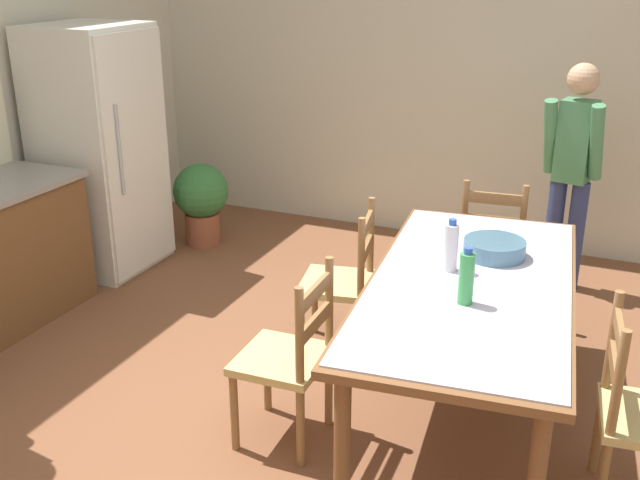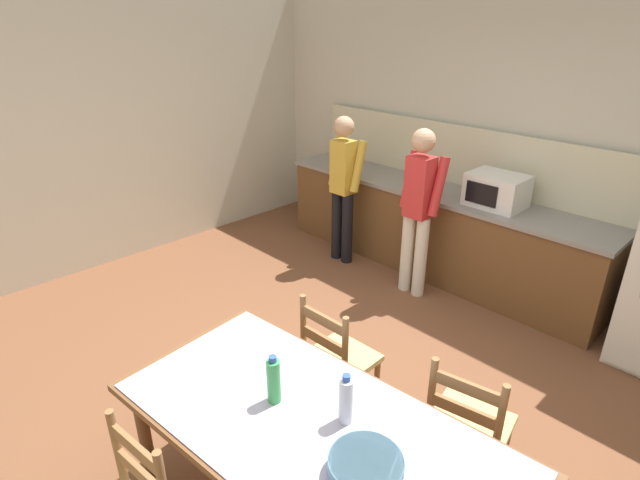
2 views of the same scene
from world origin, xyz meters
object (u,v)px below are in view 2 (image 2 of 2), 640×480
at_px(dining_table, 313,436).
at_px(chair_side_far_left, 337,359).
at_px(bottle_near_centre, 274,380).
at_px(person_at_counter, 419,205).
at_px(microwave, 497,190).
at_px(bottle_off_centre, 346,400).
at_px(chair_side_far_right, 468,427).
at_px(person_at_sink, 343,183).
at_px(serving_bowl, 366,466).

distance_m(dining_table, chair_side_far_left, 0.93).
height_order(dining_table, chair_side_far_left, chair_side_far_left).
relative_size(bottle_near_centre, person_at_counter, 0.17).
bearing_deg(chair_side_far_left, microwave, -88.03).
bearing_deg(bottle_off_centre, bottle_near_centre, -155.57).
height_order(microwave, bottle_near_centre, microwave).
distance_m(chair_side_far_right, person_at_sink, 3.04).
relative_size(microwave, serving_bowl, 1.56).
height_order(bottle_off_centre, person_at_sink, person_at_sink).
bearing_deg(chair_side_far_right, bottle_near_centre, 41.78).
relative_size(microwave, person_at_counter, 0.31).
distance_m(person_at_sink, person_at_counter, 0.97).
relative_size(serving_bowl, chair_side_far_left, 0.35).
distance_m(chair_side_far_right, person_at_counter, 2.29).
xyz_separation_m(bottle_near_centre, bottle_off_centre, (0.34, 0.15, 0.00)).
distance_m(dining_table, bottle_near_centre, 0.32).
bearing_deg(person_at_counter, serving_bowl, -148.55).
bearing_deg(microwave, chair_side_far_right, -63.82).
bearing_deg(person_at_sink, chair_side_far_right, -123.30).
bearing_deg(chair_side_far_left, person_at_counter, -71.69).
relative_size(microwave, dining_table, 0.24).
xyz_separation_m(chair_side_far_right, person_at_sink, (-2.51, 1.65, 0.45)).
relative_size(serving_bowl, person_at_counter, 0.20).
distance_m(dining_table, person_at_sink, 3.26).
distance_m(chair_side_far_right, chair_side_far_left, 0.92).
bearing_deg(chair_side_far_right, microwave, -75.06).
relative_size(bottle_near_centre, chair_side_far_left, 0.30).
bearing_deg(bottle_off_centre, person_at_counter, 118.30).
bearing_deg(bottle_near_centre, person_at_counter, 110.14).
distance_m(bottle_near_centre, person_at_sink, 3.12).
distance_m(bottle_off_centre, person_at_counter, 2.63).
bearing_deg(dining_table, serving_bowl, -5.86).
bearing_deg(dining_table, microwave, 102.83).
xyz_separation_m(chair_side_far_right, person_at_counter, (-1.54, 1.63, 0.47)).
bearing_deg(person_at_sink, microwave, -71.05).
xyz_separation_m(microwave, serving_bowl, (1.03, -3.00, -0.24)).
bearing_deg(chair_side_far_left, bottle_near_centre, 108.85).
height_order(dining_table, serving_bowl, serving_bowl).
xyz_separation_m(bottle_near_centre, person_at_counter, (-0.91, 2.47, 0.03)).
relative_size(dining_table, serving_bowl, 6.60).
bearing_deg(person_at_sink, bottle_off_centre, -136.48).
bearing_deg(person_at_counter, microwave, -42.93).
distance_m(bottle_near_centre, serving_bowl, 0.62).
distance_m(serving_bowl, person_at_sink, 3.53).
height_order(chair_side_far_left, person_at_counter, person_at_counter).
distance_m(microwave, person_at_sink, 1.54).
xyz_separation_m(bottle_off_centre, chair_side_far_right, (0.29, 0.69, -0.43)).
bearing_deg(serving_bowl, person_at_sink, 134.85).
distance_m(bottle_off_centre, chair_side_far_left, 0.96).
distance_m(bottle_near_centre, person_at_counter, 2.63).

